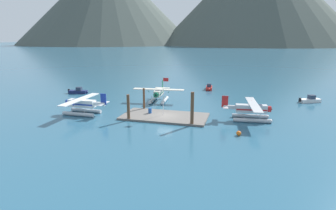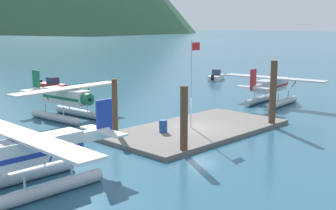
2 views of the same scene
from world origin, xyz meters
The scene contains 12 objects.
ground_plane centered at (0.00, 0.00, 0.00)m, with size 1200.00×1200.00×0.00m, color #285670.
dock_platform centered at (0.00, 0.00, 0.15)m, with size 14.05×7.15×0.30m, color #66605B.
piling_near_left centered at (-5.06, -3.22, 2.10)m, with size 0.47×0.47×4.20m, color brown.
piling_near_right centered at (5.16, -3.17, 2.56)m, with size 0.51×0.51×5.13m, color brown.
piling_far_left centered at (-4.91, 3.54, 2.01)m, with size 0.39×0.39×4.02m, color brown.
flagpole centered at (-0.23, 0.35, 4.25)m, with size 0.95×0.10×6.39m.
fuel_drum centered at (-2.84, 0.76, 0.74)m, with size 0.62×0.62×0.88m.
seaplane_silver_stbd_fwd centered at (13.76, 2.02, 1.58)m, with size 7.95×10.49×3.84m.
seaplane_cream_bow_left centered at (-4.31, 10.73, 1.58)m, with size 10.48×7.96×3.84m.
seaplane_white_port_aft centered at (-14.23, -1.94, 1.58)m, with size 7.98×10.41×3.84m.
boat_red_open_north centered at (4.01, 26.95, 0.49)m, with size 1.92×4.88×1.50m.
boat_white_open_east centered at (25.76, 18.33, 0.49)m, with size 4.54×3.14×1.50m.
Camera 2 is at (-23.85, -20.18, 7.68)m, focal length 46.12 mm.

